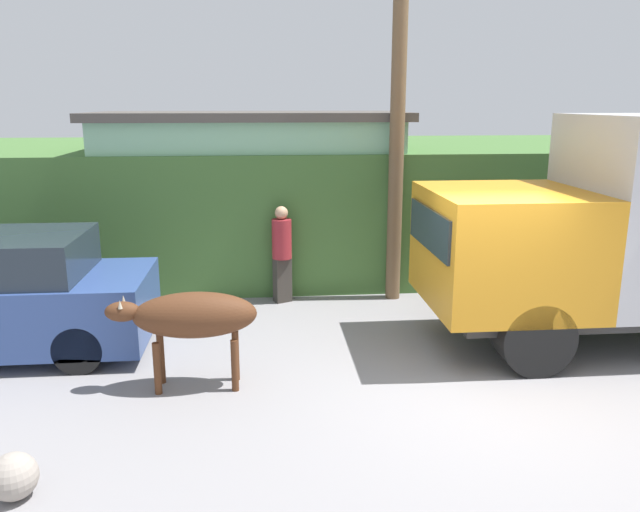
{
  "coord_description": "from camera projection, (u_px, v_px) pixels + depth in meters",
  "views": [
    {
      "loc": [
        -2.6,
        -6.93,
        3.52
      ],
      "look_at": [
        -1.86,
        0.96,
        1.55
      ],
      "focal_mm": 35.0,
      "sensor_mm": 36.0,
      "label": 1
    }
  ],
  "objects": [
    {
      "name": "ground_plane",
      "position": [
        475.0,
        392.0,
        7.78
      ],
      "size": [
        60.0,
        60.0,
        0.0
      ],
      "primitive_type": "plane",
      "color": "gray"
    },
    {
      "name": "roadside_rock",
      "position": [
        13.0,
        476.0,
        5.65
      ],
      "size": [
        0.44,
        0.44,
        0.44
      ],
      "color": "gray",
      "rests_on": "ground_plane"
    },
    {
      "name": "brown_cow",
      "position": [
        192.0,
        317.0,
        7.7
      ],
      "size": [
        1.85,
        0.58,
        1.25
      ],
      "rotation": [
        0.0,
        0.0,
        -0.2
      ],
      "color": "#512D19",
      "rests_on": "ground_plane"
    },
    {
      "name": "building_backdrop",
      "position": [
        252.0,
        197.0,
        12.37
      ],
      "size": [
        5.96,
        2.7,
        3.33
      ],
      "color": "#8CC69E",
      "rests_on": "ground_plane"
    },
    {
      "name": "utility_pole",
      "position": [
        398.0,
        98.0,
        10.67
      ],
      "size": [
        0.9,
        0.26,
        6.96
      ],
      "color": "brown",
      "rests_on": "ground_plane"
    },
    {
      "name": "hillside_embankment",
      "position": [
        374.0,
        200.0,
        14.48
      ],
      "size": [
        32.0,
        6.27,
        2.6
      ],
      "color": "#426B33",
      "rests_on": "ground_plane"
    },
    {
      "name": "pedestrian_on_hill",
      "position": [
        282.0,
        250.0,
        11.07
      ],
      "size": [
        0.46,
        0.46,
        1.75
      ],
      "rotation": [
        0.0,
        0.0,
        3.58
      ],
      "color": "#38332D",
      "rests_on": "ground_plane"
    }
  ]
}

